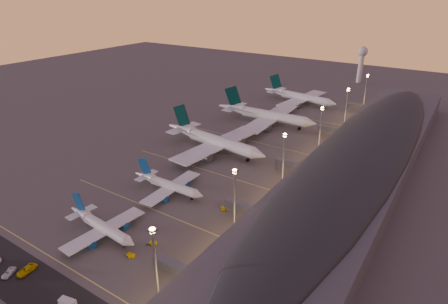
{
  "coord_description": "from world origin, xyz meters",
  "views": [
    {
      "loc": [
        95.04,
        -96.09,
        82.46
      ],
      "look_at": [
        2.0,
        45.0,
        7.0
      ],
      "focal_mm": 30.0,
      "sensor_mm": 36.0,
      "label": 1
    }
  ],
  "objects_px": {
    "baggage_tug_b": "(152,243)",
    "airliner_wide_far": "(299,97)",
    "airliner_narrow_north": "(168,185)",
    "radar_tower": "(362,58)",
    "baggage_tug_a": "(130,255)",
    "catering_truck_a": "(69,304)",
    "airliner_wide_mid": "(265,115)",
    "service_van_c": "(9,273)",
    "baggage_tug_c": "(223,208)",
    "airliner_narrow_south": "(101,226)",
    "service_van_b": "(27,270)",
    "airliner_wide_near": "(213,140)"
  },
  "relations": [
    {
      "from": "airliner_wide_near",
      "to": "radar_tower",
      "type": "distance_m",
      "value": 204.61
    },
    {
      "from": "airliner_wide_near",
      "to": "service_van_b",
      "type": "relative_size",
      "value": 10.6
    },
    {
      "from": "airliner_wide_near",
      "to": "service_van_c",
      "type": "bearing_deg",
      "value": -82.64
    },
    {
      "from": "airliner_narrow_south",
      "to": "baggage_tug_c",
      "type": "relative_size",
      "value": 9.47
    },
    {
      "from": "airliner_narrow_north",
      "to": "radar_tower",
      "type": "xyz_separation_m",
      "value": [
        13.6,
        250.87,
        18.43
      ]
    },
    {
      "from": "baggage_tug_a",
      "to": "catering_truck_a",
      "type": "height_order",
      "value": "catering_truck_a"
    },
    {
      "from": "catering_truck_a",
      "to": "baggage_tug_b",
      "type": "bearing_deg",
      "value": 78.13
    },
    {
      "from": "baggage_tug_b",
      "to": "airliner_wide_far",
      "type": "bearing_deg",
      "value": 66.88
    },
    {
      "from": "airliner_wide_far",
      "to": "baggage_tug_c",
      "type": "distance_m",
      "value": 159.42
    },
    {
      "from": "airliner_narrow_south",
      "to": "airliner_wide_far",
      "type": "distance_m",
      "value": 193.46
    },
    {
      "from": "airliner_narrow_north",
      "to": "service_van_c",
      "type": "relative_size",
      "value": 7.08
    },
    {
      "from": "airliner_wide_mid",
      "to": "airliner_wide_far",
      "type": "relative_size",
      "value": 1.12
    },
    {
      "from": "baggage_tug_b",
      "to": "service_van_c",
      "type": "height_order",
      "value": "service_van_c"
    },
    {
      "from": "airliner_wide_near",
      "to": "catering_truck_a",
      "type": "distance_m",
      "value": 116.37
    },
    {
      "from": "airliner_narrow_south",
      "to": "radar_tower",
      "type": "bearing_deg",
      "value": 91.49
    },
    {
      "from": "service_van_b",
      "to": "service_van_c",
      "type": "height_order",
      "value": "service_van_b"
    },
    {
      "from": "airliner_narrow_north",
      "to": "baggage_tug_a",
      "type": "height_order",
      "value": "airliner_narrow_north"
    },
    {
      "from": "radar_tower",
      "to": "airliner_narrow_north",
      "type": "bearing_deg",
      "value": -93.1
    },
    {
      "from": "radar_tower",
      "to": "service_van_c",
      "type": "height_order",
      "value": "radar_tower"
    },
    {
      "from": "airliner_narrow_south",
      "to": "airliner_narrow_north",
      "type": "bearing_deg",
      "value": 94.21
    },
    {
      "from": "baggage_tug_a",
      "to": "service_van_b",
      "type": "distance_m",
      "value": 31.5
    },
    {
      "from": "airliner_wide_near",
      "to": "baggage_tug_c",
      "type": "height_order",
      "value": "airliner_wide_near"
    },
    {
      "from": "airliner_wide_mid",
      "to": "airliner_wide_far",
      "type": "bearing_deg",
      "value": 88.29
    },
    {
      "from": "airliner_narrow_south",
      "to": "catering_truck_a",
      "type": "distance_m",
      "value": 34.42
    },
    {
      "from": "baggage_tug_c",
      "to": "service_van_b",
      "type": "relative_size",
      "value": 0.59
    },
    {
      "from": "baggage_tug_c",
      "to": "service_van_b",
      "type": "height_order",
      "value": "service_van_b"
    },
    {
      "from": "airliner_wide_near",
      "to": "service_van_b",
      "type": "bearing_deg",
      "value": -80.72
    },
    {
      "from": "catering_truck_a",
      "to": "service_van_b",
      "type": "bearing_deg",
      "value": 163.71
    },
    {
      "from": "radar_tower",
      "to": "catering_truck_a",
      "type": "height_order",
      "value": "radar_tower"
    },
    {
      "from": "airliner_narrow_north",
      "to": "airliner_wide_near",
      "type": "height_order",
      "value": "airliner_wide_near"
    },
    {
      "from": "airliner_wide_far",
      "to": "catering_truck_a",
      "type": "distance_m",
      "value": 223.0
    },
    {
      "from": "airliner_wide_near",
      "to": "service_van_c",
      "type": "height_order",
      "value": "airliner_wide_near"
    },
    {
      "from": "airliner_narrow_south",
      "to": "baggage_tug_c",
      "type": "xyz_separation_m",
      "value": [
        27.83,
        37.71,
        -2.85
      ]
    },
    {
      "from": "baggage_tug_b",
      "to": "service_van_c",
      "type": "distance_m",
      "value": 44.52
    },
    {
      "from": "baggage_tug_c",
      "to": "airliner_narrow_south",
      "type": "bearing_deg",
      "value": -108.47
    },
    {
      "from": "baggage_tug_a",
      "to": "baggage_tug_c",
      "type": "xyz_separation_m",
      "value": [
        10.16,
        41.02,
        -0.01
      ]
    },
    {
      "from": "airliner_narrow_south",
      "to": "service_van_b",
      "type": "distance_m",
      "value": 26.83
    },
    {
      "from": "baggage_tug_a",
      "to": "baggage_tug_b",
      "type": "relative_size",
      "value": 0.99
    },
    {
      "from": "airliner_narrow_north",
      "to": "airliner_wide_far",
      "type": "distance_m",
      "value": 157.31
    },
    {
      "from": "baggage_tug_c",
      "to": "catering_truck_a",
      "type": "relative_size",
      "value": 0.68
    },
    {
      "from": "airliner_narrow_south",
      "to": "airliner_narrow_north",
      "type": "height_order",
      "value": "airliner_narrow_north"
    },
    {
      "from": "baggage_tug_c",
      "to": "radar_tower",
      "type": "bearing_deg",
      "value": 111.23
    },
    {
      "from": "airliner_narrow_south",
      "to": "airliner_wide_mid",
      "type": "bearing_deg",
      "value": 96.82
    },
    {
      "from": "baggage_tug_b",
      "to": "baggage_tug_c",
      "type": "height_order",
      "value": "baggage_tug_b"
    },
    {
      "from": "airliner_narrow_south",
      "to": "airliner_wide_far",
      "type": "bearing_deg",
      "value": 96.1
    },
    {
      "from": "airliner_narrow_north",
      "to": "catering_truck_a",
      "type": "relative_size",
      "value": 6.65
    },
    {
      "from": "radar_tower",
      "to": "baggage_tug_c",
      "type": "relative_size",
      "value": 8.51
    },
    {
      "from": "service_van_b",
      "to": "service_van_c",
      "type": "relative_size",
      "value": 1.22
    },
    {
      "from": "airliner_narrow_south",
      "to": "service_van_b",
      "type": "bearing_deg",
      "value": -93.73
    },
    {
      "from": "service_van_c",
      "to": "baggage_tug_a",
      "type": "bearing_deg",
      "value": 19.24
    }
  ]
}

